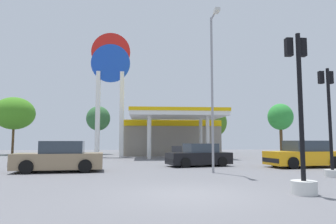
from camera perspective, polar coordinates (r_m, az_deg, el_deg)
name	(u,v)px	position (r m, az deg, el deg)	size (l,w,h in m)	color
ground_plane	(190,194)	(9.31, 4.06, -15.15)	(90.00, 90.00, 0.00)	slate
gas_station	(172,135)	(33.09, 0.70, -4.34)	(10.16, 11.30, 4.41)	gray
station_pole_sign	(110,77)	(31.43, -10.76, 6.44)	(3.93, 0.56, 12.57)	white
car_0	(60,158)	(16.71, -19.64, -8.08)	(4.56, 2.40, 1.56)	black
car_1	(199,156)	(19.24, 5.83, -8.19)	(4.21, 2.54, 1.41)	black
car_3	(304,155)	(20.12, 24.13, -7.39)	(4.64, 2.49, 1.59)	black
traffic_signal_0	(330,132)	(15.31, 28.09, -3.39)	(0.65, 0.68, 4.83)	silver
traffic_signal_1	(301,142)	(9.98, 23.75, -5.14)	(0.74, 0.74, 4.87)	silver
tree_0	(14,113)	(39.55, -26.90, -0.24)	(4.63, 4.63, 6.63)	brown
tree_1	(98,119)	(37.06, -12.95, -1.23)	(2.80, 2.80, 5.68)	brown
tree_2	(147,123)	(38.54, -3.91, -2.03)	(3.39, 3.39, 5.57)	brown
tree_3	(213,123)	(39.83, 8.45, -1.97)	(3.54, 3.54, 5.86)	brown
tree_4	(280,117)	(42.17, 20.34, -0.90)	(3.22, 3.22, 6.40)	brown
corner_streetlamp	(213,78)	(15.52, 8.40, 6.25)	(0.24, 1.48, 7.95)	gray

